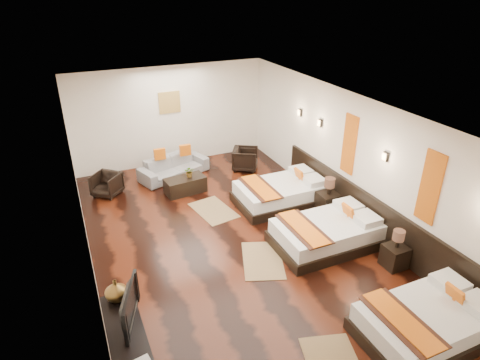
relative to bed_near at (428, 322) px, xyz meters
name	(u,v)px	position (x,y,z in m)	size (l,w,h in m)	color
floor	(238,248)	(-1.70, 3.21, -0.27)	(5.50, 9.50, 0.01)	black
ceiling	(238,114)	(-1.70, 3.21, 2.53)	(5.50, 9.50, 0.01)	white
back_wall	(170,116)	(-1.70, 7.96, 1.13)	(5.50, 0.01, 2.80)	silver
left_wall	(83,218)	(-4.45, 3.21, 1.13)	(0.01, 9.50, 2.80)	silver
right_wall	(357,162)	(1.05, 3.21, 1.13)	(0.01, 9.50, 2.80)	silver
headboard_panel	(375,219)	(1.01, 2.41, 0.18)	(0.08, 6.60, 0.90)	black
bed_near	(428,322)	(0.00, 0.00, 0.00)	(2.03, 1.28, 0.78)	black
bed_mid	(327,233)	(0.00, 2.61, 0.01)	(2.11, 1.33, 0.81)	black
bed_far	(281,193)	(0.00, 4.50, 0.01)	(2.11, 1.32, 0.80)	black
nightstand_a	(395,254)	(0.75, 1.50, 0.01)	(0.40, 0.40, 0.79)	black
nightstand_b	(328,201)	(0.75, 3.67, 0.04)	(0.45, 0.45, 0.88)	black
jute_mat_mid	(263,260)	(-1.43, 2.65, -0.26)	(0.75, 1.20, 0.01)	olive
jute_mat_far	(214,210)	(-1.63, 4.81, -0.26)	(0.75, 1.20, 0.01)	olive
tv_console	(129,349)	(-4.20, 1.30, 0.01)	(0.50, 1.80, 0.55)	black
tv	(124,306)	(-4.15, 1.55, 0.55)	(0.93, 0.12, 0.54)	black
figurine	(116,290)	(-4.20, 2.05, 0.46)	(0.33, 0.33, 0.35)	brown
sofa	(174,167)	(-1.95, 7.01, 0.01)	(1.90, 0.74, 0.55)	gray
armchair_left	(107,184)	(-3.77, 6.62, 0.02)	(0.61, 0.63, 0.57)	black
armchair_right	(245,159)	(0.02, 6.63, 0.05)	(0.66, 0.68, 0.62)	black
coffee_table	(185,185)	(-1.95, 5.96, -0.07)	(1.00, 0.50, 0.40)	black
table_plant	(190,172)	(-1.81, 5.99, 0.27)	(0.25, 0.22, 0.28)	#1F551C
orange_panel_a	(430,188)	(1.03, 1.31, 1.43)	(0.04, 0.40, 1.30)	#D86014
orange_panel_b	(349,144)	(1.03, 3.51, 1.43)	(0.04, 0.40, 1.30)	#D86014
sconce_mid	(385,157)	(1.01, 2.41, 1.58)	(0.07, 0.12, 0.18)	black
sconce_far	(320,123)	(1.01, 4.61, 1.58)	(0.07, 0.12, 0.18)	black
sconce_lounge	(300,113)	(1.01, 5.51, 1.58)	(0.07, 0.12, 0.18)	black
gold_artwork	(169,102)	(-1.70, 7.94, 1.53)	(0.60, 0.04, 0.60)	#AD873F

